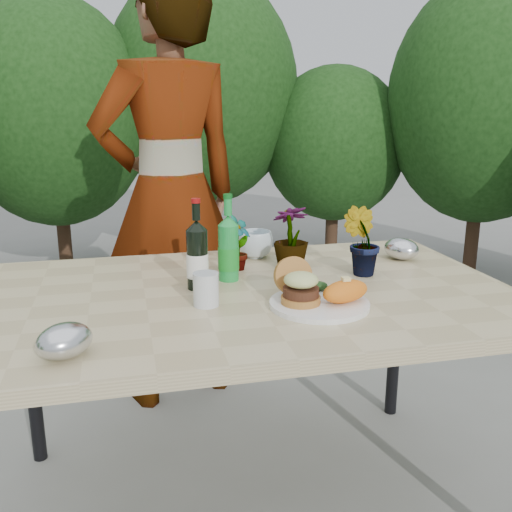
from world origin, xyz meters
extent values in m
plane|color=slate|center=(0.00, 0.00, 0.00)|extent=(80.00, 80.00, 0.00)
cube|color=tan|center=(0.00, 0.00, 0.73)|extent=(1.60, 1.00, 0.04)
cylinder|color=black|center=(-0.72, 0.42, 0.35)|extent=(0.05, 0.05, 0.71)
cylinder|color=black|center=(0.72, 0.42, 0.35)|extent=(0.05, 0.05, 0.71)
cylinder|color=#382316|center=(-0.80, 2.80, 0.21)|extent=(0.10, 0.10, 0.42)
ellipsoid|color=#1F4818|center=(-0.80, 2.80, 1.23)|extent=(1.37, 1.37, 1.62)
cylinder|color=#382316|center=(0.30, 3.00, 0.25)|extent=(0.10, 0.10, 0.50)
ellipsoid|color=#1F4818|center=(0.30, 3.00, 1.40)|extent=(1.49, 1.49, 1.79)
cylinder|color=#382316|center=(1.30, 2.70, 0.19)|extent=(0.10, 0.10, 0.38)
ellipsoid|color=#1F4818|center=(1.30, 2.70, 0.98)|extent=(1.12, 1.12, 1.21)
cylinder|color=#382316|center=(2.20, 2.10, 0.22)|extent=(0.10, 0.10, 0.44)
ellipsoid|color=#1F4818|center=(2.20, 2.10, 1.32)|extent=(1.38, 1.38, 1.75)
cylinder|color=white|center=(0.16, -0.18, 0.76)|extent=(0.28, 0.28, 0.01)
cylinder|color=#B7722D|center=(0.10, -0.18, 0.78)|extent=(0.11, 0.11, 0.02)
cylinder|color=#472314|center=(0.10, -0.18, 0.80)|extent=(0.10, 0.10, 0.02)
ellipsoid|color=beige|center=(0.10, -0.18, 0.83)|extent=(0.10, 0.10, 0.04)
cylinder|color=#B7722D|center=(0.10, -0.11, 0.82)|extent=(0.11, 0.06, 0.11)
ellipsoid|color=orange|center=(0.23, -0.20, 0.80)|extent=(0.17, 0.12, 0.06)
ellipsoid|color=olive|center=(0.16, -0.09, 0.78)|extent=(0.04, 0.04, 0.02)
ellipsoid|color=#193814|center=(0.19, -0.09, 0.78)|extent=(0.06, 0.04, 0.03)
cylinder|color=black|center=(-0.15, 0.06, 0.84)|extent=(0.06, 0.06, 0.18)
cylinder|color=white|center=(-0.15, 0.06, 0.82)|extent=(0.07, 0.07, 0.07)
cone|color=black|center=(-0.15, 0.06, 0.95)|extent=(0.06, 0.06, 0.03)
cylinder|color=black|center=(-0.15, 0.06, 0.99)|extent=(0.02, 0.02, 0.05)
cylinder|color=maroon|center=(-0.15, 0.06, 1.02)|extent=(0.03, 0.03, 0.01)
cylinder|color=#1A9238|center=(-0.04, 0.12, 0.84)|extent=(0.06, 0.06, 0.18)
cylinder|color=#198C26|center=(-0.04, 0.12, 0.82)|extent=(0.07, 0.07, 0.07)
cone|color=#1A9238|center=(-0.04, 0.12, 0.95)|extent=(0.06, 0.06, 0.03)
cylinder|color=#1A9238|center=(-0.04, 0.12, 0.99)|extent=(0.03, 0.03, 0.05)
cylinder|color=#0C5919|center=(-0.04, 0.12, 1.02)|extent=(0.03, 0.03, 0.01)
cylinder|color=silver|center=(-0.15, -0.10, 0.80)|extent=(0.07, 0.07, 0.09)
imported|color=#2C571E|center=(0.01, 0.22, 0.85)|extent=(0.12, 0.12, 0.19)
imported|color=#25551D|center=(0.39, 0.08, 0.86)|extent=(0.16, 0.16, 0.22)
imported|color=#24511B|center=(0.19, 0.21, 0.86)|extent=(0.13, 0.13, 0.22)
imported|color=silver|center=(0.11, 0.37, 0.80)|extent=(0.16, 0.16, 0.10)
ellipsoid|color=silver|center=(-0.51, -0.36, 0.79)|extent=(0.17, 0.17, 0.08)
ellipsoid|color=silver|center=(0.61, 0.22, 0.79)|extent=(0.15, 0.17, 0.08)
imported|color=#986A4C|center=(-0.16, 0.82, 0.92)|extent=(0.78, 0.64, 1.84)
camera|label=1|loc=(-0.36, -1.60, 1.30)|focal=40.00mm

